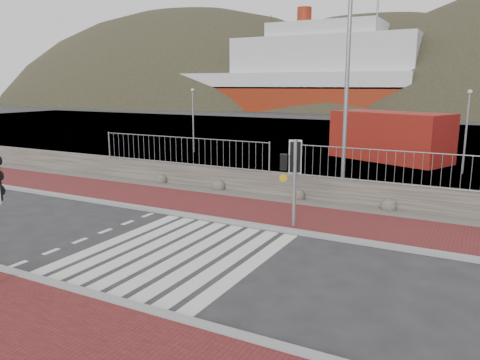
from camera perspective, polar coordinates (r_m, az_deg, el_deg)
The scene contains 16 objects.
ground at distance 12.58m, azimuth -7.69°, elevation -8.79°, with size 220.00×220.00×0.00m, color #28282B.
sidewalk_near at distance 9.35m, azimuth -26.66°, elevation -17.21°, with size 40.00×4.00×0.08m, color maroon.
sidewalk_far at distance 16.25m, azimuth 1.58°, elevation -3.84°, with size 40.00×3.00×0.08m, color maroon.
kerb_near at distance 10.46m, azimuth -17.55°, elevation -13.28°, with size 40.00×0.25×0.12m, color gray.
kerb_far at distance 14.97m, azimuth -0.98°, elevation -5.15°, with size 40.00×0.25×0.12m, color gray.
zebra_crossing at distance 12.57m, azimuth -7.69°, elevation -8.77°, with size 4.62×5.60×0.01m.
gravel_strip at distance 18.00m, azimuth 4.42°, elevation -2.37°, with size 40.00×1.50×0.06m, color #59544C.
stone_wall at distance 18.63m, azimuth 5.43°, elevation -0.59°, with size 40.00×0.60×0.90m, color #4B453E.
railing at distance 18.25m, azimuth 5.33°, elevation 3.53°, with size 18.07×0.07×1.22m.
quay at distance 38.32m, azimuth 17.40°, elevation 4.50°, with size 120.00×40.00×0.50m, color #4C4C4F.
water at distance 72.90m, azimuth 22.64°, elevation 7.25°, with size 220.00×50.00×0.05m, color #3F4C54.
ferry at distance 83.64m, azimuth 5.91°, elevation 12.18°, with size 50.00×16.00×20.00m.
hills_backdrop at distance 101.22m, azimuth 26.86°, elevation -5.45°, with size 254.00×90.00×100.00m.
traffic_signal_far at distance 14.17m, azimuth 6.56°, elevation 1.87°, with size 0.67×0.41×2.74m.
streetlight at distance 18.33m, azimuth 13.49°, elevation 13.64°, with size 1.83×0.92×9.10m.
shipping_container at distance 28.72m, azimuth 17.81°, elevation 5.10°, with size 6.72×2.80×2.80m, color maroon.
Camera 1 is at (6.95, -9.54, 4.35)m, focal length 35.00 mm.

